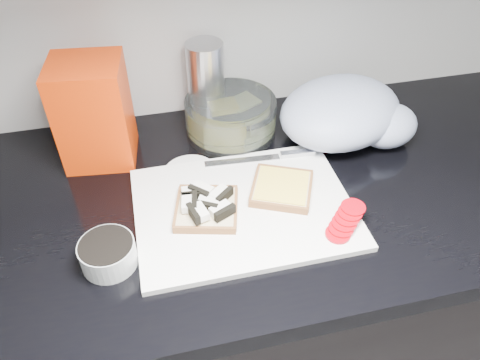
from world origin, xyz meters
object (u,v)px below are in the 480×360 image
at_px(cutting_board, 244,208).
at_px(steel_canister, 206,85).
at_px(glass_bowl, 231,117).
at_px(bread_bag, 94,113).

xyz_separation_m(cutting_board, steel_canister, (-0.01, 0.30, 0.09)).
distance_m(glass_bowl, bread_bag, 0.29).
distance_m(glass_bowl, steel_canister, 0.09).
xyz_separation_m(glass_bowl, bread_bag, (-0.28, -0.02, 0.07)).
xyz_separation_m(cutting_board, glass_bowl, (0.03, 0.25, 0.04)).
height_order(glass_bowl, steel_canister, steel_canister).
relative_size(glass_bowl, bread_bag, 0.93).
relative_size(glass_bowl, steel_canister, 1.03).
xyz_separation_m(glass_bowl, steel_canister, (-0.04, 0.06, 0.06)).
xyz_separation_m(cutting_board, bread_bag, (-0.25, 0.23, 0.10)).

